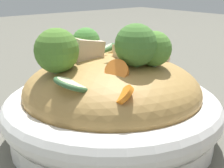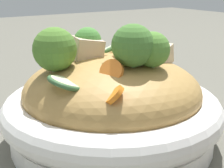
% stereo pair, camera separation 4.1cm
% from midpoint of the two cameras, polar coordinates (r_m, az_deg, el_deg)
% --- Properties ---
extents(ground_plane, '(3.00, 3.00, 0.00)m').
position_cam_midpoint_polar(ground_plane, '(0.44, -2.71, -9.36)').
color(ground_plane, '#5A584D').
extents(serving_bowl, '(0.27, 0.27, 0.06)m').
position_cam_midpoint_polar(serving_bowl, '(0.43, -2.78, -5.49)').
color(serving_bowl, white).
rests_on(serving_bowl, ground_plane).
extents(noodle_heap, '(0.22, 0.22, 0.10)m').
position_cam_midpoint_polar(noodle_heap, '(0.41, -2.86, -1.13)').
color(noodle_heap, '#AC8346').
rests_on(noodle_heap, serving_bowl).
extents(broccoli_florets, '(0.15, 0.13, 0.07)m').
position_cam_midpoint_polar(broccoli_florets, '(0.38, -4.63, 6.01)').
color(broccoli_florets, '#97AC6A').
rests_on(broccoli_florets, serving_bowl).
extents(carrot_coins, '(0.15, 0.14, 0.04)m').
position_cam_midpoint_polar(carrot_coins, '(0.40, -0.10, 3.49)').
color(carrot_coins, orange).
rests_on(carrot_coins, serving_bowl).
extents(zucchini_slices, '(0.18, 0.13, 0.03)m').
position_cam_midpoint_polar(zucchini_slices, '(0.43, -4.71, 4.13)').
color(zucchini_slices, beige).
rests_on(zucchini_slices, serving_bowl).
extents(chicken_chunks, '(0.12, 0.08, 0.04)m').
position_cam_midpoint_polar(chicken_chunks, '(0.41, -2.52, 5.30)').
color(chicken_chunks, beige).
rests_on(chicken_chunks, serving_bowl).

